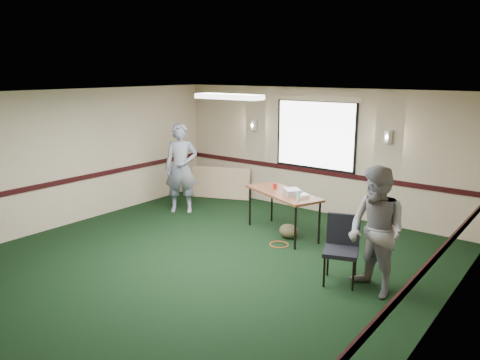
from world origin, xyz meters
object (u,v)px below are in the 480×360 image
Objects in this scene: folding_table at (283,195)px; projector at (292,192)px; person_right at (376,232)px; person_left at (181,168)px; conference_chair at (342,243)px.

projector is at bearing 8.38° from folding_table.
person_right is (2.31, -1.28, 0.14)m from folding_table.
folding_table is 0.91× the size of person_left.
folding_table is at bearing -155.12° from projector.
folding_table is 1.80× the size of conference_chair.
folding_table is 2.57m from person_left.
person_left is (-2.56, -0.10, 0.21)m from folding_table.
projector is 1.93m from conference_chair.
projector is 0.18× the size of person_right.
conference_chair is (1.77, -1.19, -0.19)m from folding_table.
conference_chair is 4.48m from person_left.
person_right reaches higher than conference_chair.
person_left is (-4.33, 1.09, 0.40)m from conference_chair.
conference_chair is 0.63m from person_right.
projector reaches higher than folding_table.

